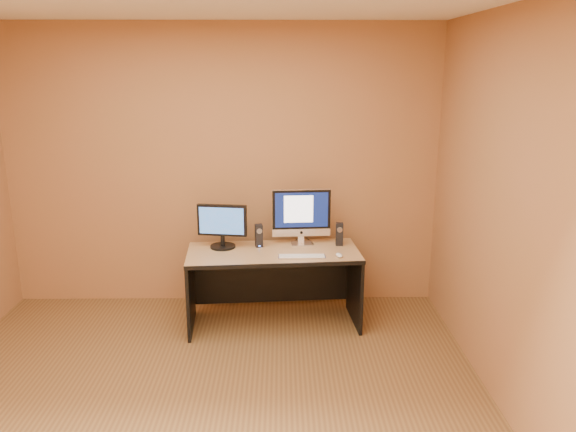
% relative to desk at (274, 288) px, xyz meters
% --- Properties ---
extents(floor, '(4.00, 4.00, 0.00)m').
position_rel_desk_xyz_m(floor, '(-0.48, -1.42, -0.34)').
color(floor, brown).
rests_on(floor, ground).
extents(walls, '(4.00, 4.00, 2.60)m').
position_rel_desk_xyz_m(walls, '(-0.48, -1.42, 0.96)').
color(walls, '#9A633E').
rests_on(walls, ground).
extents(desk, '(1.51, 0.75, 0.68)m').
position_rel_desk_xyz_m(desk, '(0.00, 0.00, 0.00)').
color(desk, '#AE7F57').
rests_on(desk, ground).
extents(imac, '(0.53, 0.23, 0.50)m').
position_rel_desk_xyz_m(imac, '(0.25, 0.20, 0.59)').
color(imac, silver).
rests_on(imac, desk).
extents(second_monitor, '(0.47, 0.28, 0.38)m').
position_rel_desk_xyz_m(second_monitor, '(-0.44, 0.11, 0.53)').
color(second_monitor, black).
rests_on(second_monitor, desk).
extents(speaker_left, '(0.07, 0.08, 0.20)m').
position_rel_desk_xyz_m(speaker_left, '(-0.13, 0.13, 0.44)').
color(speaker_left, black).
rests_on(speaker_left, desk).
extents(speaker_right, '(0.06, 0.07, 0.20)m').
position_rel_desk_xyz_m(speaker_right, '(0.58, 0.17, 0.44)').
color(speaker_right, black).
rests_on(speaker_right, desk).
extents(keyboard, '(0.40, 0.11, 0.02)m').
position_rel_desk_xyz_m(keyboard, '(0.24, -0.16, 0.35)').
color(keyboard, silver).
rests_on(keyboard, desk).
extents(mouse, '(0.07, 0.10, 0.03)m').
position_rel_desk_xyz_m(mouse, '(0.55, -0.15, 0.36)').
color(mouse, white).
rests_on(mouse, desk).
extents(cable_a, '(0.06, 0.20, 0.01)m').
position_rel_desk_xyz_m(cable_a, '(0.33, 0.28, 0.34)').
color(cable_a, black).
rests_on(cable_a, desk).
extents(cable_b, '(0.06, 0.16, 0.01)m').
position_rel_desk_xyz_m(cable_b, '(0.19, 0.28, 0.34)').
color(cable_b, black).
rests_on(cable_b, desk).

